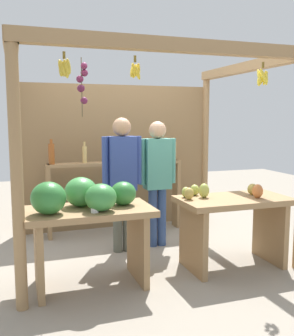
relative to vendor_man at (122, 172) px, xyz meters
name	(u,v)px	position (x,y,z in m)	size (l,w,h in m)	color
ground_plane	(141,250)	(0.23, -0.02, -0.96)	(12.00, 12.00, 0.00)	gray
market_stall	(129,136)	(0.22, 0.45, 0.41)	(2.94, 2.30, 2.30)	#99754C
fruit_counter_left	(87,214)	(-0.58, -0.86, -0.25)	(1.19, 0.66, 1.05)	#99754C
fruit_counter_right	(232,216)	(0.99, -0.84, -0.40)	(1.19, 0.64, 0.91)	#99754C
bottle_shelf_unit	(116,177)	(0.13, 0.80, -0.18)	(1.88, 0.22, 1.35)	#99754C
vendor_man	(122,172)	(0.00, 0.00, 0.00)	(0.48, 0.22, 1.61)	#515549
vendor_woman	(157,172)	(0.47, 0.06, -0.03)	(0.48, 0.21, 1.56)	navy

